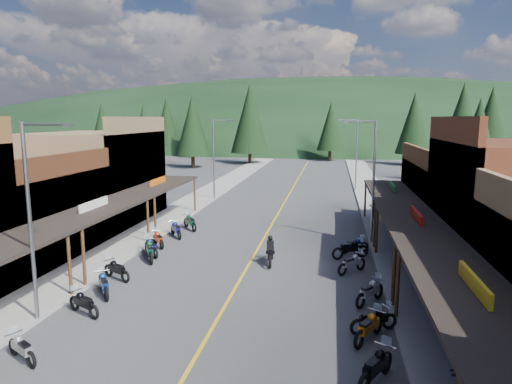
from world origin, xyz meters
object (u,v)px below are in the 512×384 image
at_px(bike_east_8, 352,262).
at_px(pine_4, 414,123).
at_px(pine_5, 491,118).
at_px(bike_east_10, 355,244).
at_px(pine_11, 462,125).
at_px(bike_west_8, 150,249).
at_px(bike_west_5, 83,302).
at_px(pine_10, 192,126).
at_px(bike_west_12, 190,221).
at_px(shop_west_2, 14,215).
at_px(pedestrian_east_a, 455,350).
at_px(bike_west_4, 22,347).
at_px(shop_west_3, 96,177).
at_px(pine_1, 193,122).
at_px(rider_on_bike, 271,252).
at_px(bike_east_9, 350,248).
at_px(bike_west_9, 151,246).
at_px(shop_east_3, 468,200).
at_px(bike_east_7, 370,290).
at_px(bike_west_7, 116,269).
at_px(bike_west_10, 158,238).
at_px(pedestrian_east_b, 374,206).
at_px(pine_7, 167,122).
at_px(pine_2, 250,118).
at_px(bike_east_4, 376,365).
at_px(pine_3, 331,126).
at_px(bike_west_6, 104,283).
at_px(streetlight_1, 215,155).
at_px(streetlight_3, 355,151).
at_px(pine_0, 102,126).
at_px(pine_9, 479,131).
at_px(streetlight_0, 33,214).
at_px(pine_8, 144,133).
at_px(bike_west_11, 176,228).

bearing_deg(bike_east_8, pine_4, 120.79).
bearing_deg(pine_5, bike_east_10, -112.95).
xyz_separation_m(pine_11, bike_west_8, (-25.77, -35.66, -6.53)).
bearing_deg(bike_west_5, pine_11, -2.83).
distance_m(pine_10, bike_west_12, 42.55).
distance_m(shop_west_2, pedestrian_east_a, 24.06).
height_order(pine_5, bike_west_4, pine_5).
bearing_deg(shop_west_3, bike_west_8, -48.19).
xyz_separation_m(pine_1, pine_5, (58.00, 2.00, 0.75)).
height_order(pine_10, bike_east_10, pine_10).
relative_size(shop_west_3, rider_on_bike, 4.71).
bearing_deg(bike_east_9, bike_west_9, -110.35).
height_order(shop_east_3, bike_east_7, shop_east_3).
relative_size(pine_10, pedestrian_east_a, 7.36).
xyz_separation_m(shop_east_3, bike_west_9, (-19.80, -8.08, -1.93)).
height_order(bike_west_7, bike_west_10, bike_west_7).
bearing_deg(bike_west_8, pedestrian_east_a, -62.30).
distance_m(pine_11, bike_east_8, 39.26).
xyz_separation_m(pine_11, bike_east_10, (-14.05, -32.23, -6.65)).
bearing_deg(bike_east_9, bike_west_12, -141.36).
relative_size(pine_5, pedestrian_east_b, 8.11).
distance_m(pine_7, bike_west_10, 75.74).
distance_m(bike_west_4, pedestrian_east_a, 14.18).
distance_m(shop_west_3, pine_2, 47.07).
xyz_separation_m(shop_east_3, bike_east_4, (-7.80, -19.53, -1.91)).
xyz_separation_m(pine_3, bike_west_6, (-9.80, -69.01, -5.87)).
xyz_separation_m(streetlight_1, bike_west_6, (1.15, -25.01, -3.85)).
xyz_separation_m(streetlight_3, pedestrian_east_b, (0.94, -14.10, -3.45)).
bearing_deg(bike_east_7, streetlight_3, 123.20).
bearing_deg(streetlight_3, shop_west_3, -137.96).
height_order(streetlight_3, bike_west_8, streetlight_3).
xyz_separation_m(pine_2, bike_west_7, (3.82, -58.96, -7.41)).
xyz_separation_m(shop_west_3, bike_west_4, (8.11, -20.17, -2.99)).
height_order(pine_2, bike_east_9, pine_2).
height_order(pine_0, bike_west_10, pine_0).
relative_size(pine_2, bike_east_4, 6.38).
xyz_separation_m(pine_9, bike_west_4, (-29.67, -53.87, -5.85)).
xyz_separation_m(pine_9, bike_east_7, (-17.74, -46.94, -5.77)).
xyz_separation_m(streetlight_3, pine_5, (27.05, 42.00, 3.53)).
height_order(shop_west_2, bike_east_4, shop_west_2).
xyz_separation_m(streetlight_1, pedestrian_east_b, (14.85, -6.10, -3.45)).
bearing_deg(bike_east_8, bike_west_10, -151.26).
xyz_separation_m(shop_west_2, pine_2, (3.75, 56.30, 5.46)).
bearing_deg(streetlight_3, pine_1, 127.73).
relative_size(streetlight_0, bike_west_4, 4.33).
bearing_deg(pine_8, pine_2, 56.31).
bearing_deg(bike_west_5, pine_1, 41.64).
bearing_deg(pine_9, bike_west_9, -125.72).
bearing_deg(bike_east_7, bike_west_11, 176.78).
bearing_deg(bike_west_8, pine_8, 85.66).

